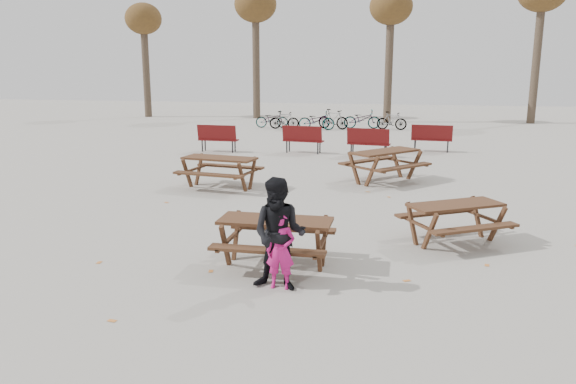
% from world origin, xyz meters
% --- Properties ---
extents(ground, '(80.00, 80.00, 0.00)m').
position_xyz_m(ground, '(0.00, 0.00, 0.00)').
color(ground, gray).
rests_on(ground, ground).
extents(main_picnic_table, '(1.80, 1.45, 0.78)m').
position_xyz_m(main_picnic_table, '(0.00, 0.00, 0.59)').
color(main_picnic_table, '#331F12').
rests_on(main_picnic_table, ground).
extents(food_tray, '(0.18, 0.11, 0.03)m').
position_xyz_m(food_tray, '(0.16, -0.12, 0.79)').
color(food_tray, white).
rests_on(food_tray, main_picnic_table).
extents(bread_roll, '(0.14, 0.06, 0.05)m').
position_xyz_m(bread_roll, '(0.16, -0.12, 0.83)').
color(bread_roll, tan).
rests_on(bread_roll, food_tray).
extents(soda_bottle, '(0.07, 0.07, 0.17)m').
position_xyz_m(soda_bottle, '(0.08, -0.11, 0.85)').
color(soda_bottle, silver).
rests_on(soda_bottle, main_picnic_table).
extents(child, '(0.43, 0.29, 1.14)m').
position_xyz_m(child, '(0.28, -0.91, 0.57)').
color(child, '#C91974').
rests_on(child, ground).
extents(adult, '(0.84, 0.67, 1.64)m').
position_xyz_m(adult, '(0.27, -0.94, 0.82)').
color(adult, black).
rests_on(adult, ground).
extents(picnic_table_east, '(2.18, 2.07, 0.74)m').
position_xyz_m(picnic_table_east, '(2.93, 1.82, 0.37)').
color(picnic_table_east, '#331F12').
rests_on(picnic_table_east, ground).
extents(picnic_table_north, '(2.13, 1.82, 0.83)m').
position_xyz_m(picnic_table_north, '(-2.75, 5.47, 0.41)').
color(picnic_table_north, '#331F12').
rests_on(picnic_table_north, ground).
extents(picnic_table_far, '(2.57, 2.61, 0.88)m').
position_xyz_m(picnic_table_far, '(1.48, 7.20, 0.44)').
color(picnic_table_far, '#331F12').
rests_on(picnic_table_far, ground).
extents(park_bench_row, '(9.44, 2.30, 1.03)m').
position_xyz_m(park_bench_row, '(-0.68, 12.12, 0.52)').
color(park_bench_row, '#5A1212').
rests_on(park_bench_row, ground).
extents(bicycle_row, '(7.83, 1.88, 1.01)m').
position_xyz_m(bicycle_row, '(-1.91, 20.23, 0.47)').
color(bicycle_row, black).
rests_on(bicycle_row, ground).
extents(tree_row, '(32.17, 3.52, 8.26)m').
position_xyz_m(tree_row, '(0.90, 25.15, 6.19)').
color(tree_row, '#382B21').
rests_on(tree_row, ground).
extents(fallen_leaves, '(11.00, 11.00, 0.01)m').
position_xyz_m(fallen_leaves, '(0.50, 2.50, 0.00)').
color(fallen_leaves, '#CA7330').
rests_on(fallen_leaves, ground).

